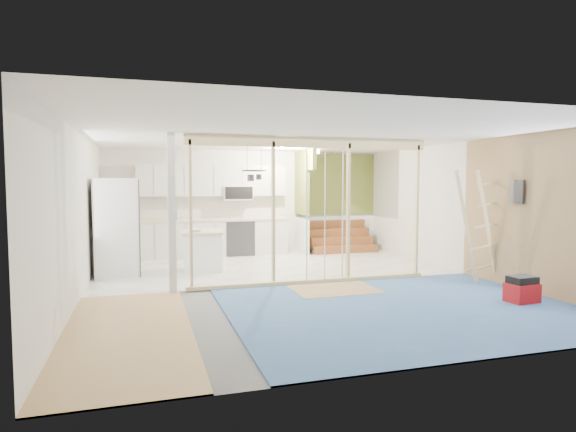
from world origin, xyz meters
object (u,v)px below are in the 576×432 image
object	(u,v)px
island	(203,251)
ladder	(480,226)
toolbox	(522,290)
fridge	(117,228)

from	to	relation	value
island	ladder	bearing A→B (deg)	-24.90
toolbox	fridge	bearing A→B (deg)	141.36
island	toolbox	size ratio (longest dim) A/B	2.01
island	toolbox	distance (m)	5.86
fridge	ladder	bearing A→B (deg)	-27.24
island	ladder	size ratio (longest dim) A/B	0.46
toolbox	ladder	distance (m)	1.63
fridge	toolbox	xyz separation A→B (m)	(5.89, -3.94, -0.75)
fridge	toolbox	size ratio (longest dim) A/B	4.12
fridge	ladder	distance (m)	6.72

